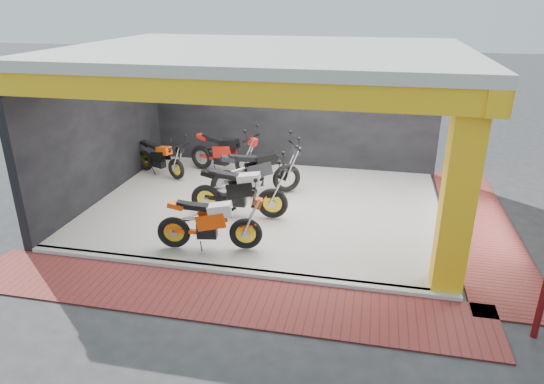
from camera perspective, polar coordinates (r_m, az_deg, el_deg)
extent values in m
plane|color=#2D2D30|center=(9.82, -3.23, -6.50)|extent=(80.00, 80.00, 0.00)
cube|color=white|center=(11.54, -0.65, -1.66)|extent=(8.00, 6.00, 0.10)
cube|color=beige|center=(10.63, -0.73, 16.16)|extent=(8.40, 6.40, 0.20)
cube|color=black|center=(13.93, 2.16, 9.82)|extent=(8.20, 0.20, 3.50)
cube|color=black|center=(12.51, -19.49, 7.18)|extent=(0.20, 6.20, 3.50)
cube|color=yellow|center=(8.23, 21.09, -0.38)|extent=(0.50, 0.50, 3.50)
cube|color=yellow|center=(7.80, -5.70, 11.72)|extent=(8.40, 0.30, 0.40)
cube|color=yellow|center=(10.54, 21.61, 12.99)|extent=(0.30, 6.40, 0.40)
cube|color=white|center=(8.95, -4.95, -9.24)|extent=(8.00, 0.20, 0.10)
cube|color=maroon|center=(8.34, -6.52, -12.14)|extent=(9.00, 1.40, 0.03)
cube|color=maroon|center=(11.58, 23.25, -3.67)|extent=(1.40, 7.00, 0.03)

